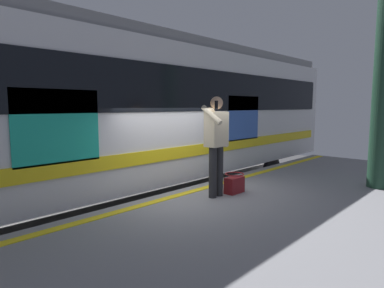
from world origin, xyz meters
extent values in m
plane|color=#3D3D3F|center=(0.00, 0.00, 0.00)|extent=(23.53, 23.53, 0.00)
cube|color=gray|center=(0.00, 2.30, 0.47)|extent=(12.41, 4.60, 0.94)
cube|color=yellow|center=(0.00, 0.30, 0.94)|extent=(12.17, 0.16, 0.01)
cube|color=slate|center=(0.00, -1.13, 0.08)|extent=(16.14, 0.08, 0.16)
cube|color=slate|center=(0.00, -2.56, 0.08)|extent=(16.14, 0.08, 0.16)
cube|color=silver|center=(-0.20, -1.84, 2.38)|extent=(13.59, 3.06, 2.85)
cube|color=gray|center=(-0.20, -1.84, 3.92)|extent=(13.31, 2.81, 0.24)
cube|color=black|center=(-0.20, -0.30, 2.88)|extent=(12.91, 0.03, 0.90)
cube|color=yellow|center=(-0.20, -0.30, 1.59)|extent=(12.91, 0.03, 0.24)
cube|color=#3359B2|center=(-2.58, -0.29, 2.23)|extent=(1.31, 0.02, 1.10)
cube|color=#19A58C|center=(2.18, -0.29, 2.23)|extent=(1.31, 0.02, 1.10)
cylinder|color=black|center=(-4.61, -0.62, 0.58)|extent=(0.84, 0.12, 0.84)
cylinder|color=black|center=(-4.61, -3.07, 0.58)|extent=(0.84, 0.12, 0.84)
cylinder|color=#262628|center=(-0.19, 0.83, 1.39)|extent=(0.14, 0.14, 0.90)
cylinder|color=#262628|center=(-0.01, 0.83, 1.39)|extent=(0.14, 0.14, 0.90)
cube|color=beige|center=(-0.10, 0.83, 2.14)|extent=(0.40, 0.24, 0.60)
sphere|color=beige|center=(-0.10, 0.67, 2.42)|extent=(0.20, 0.20, 0.20)
sphere|color=tan|center=(-0.10, 0.83, 2.59)|extent=(0.22, 0.22, 0.22)
cylinder|color=beige|center=(-0.35, 0.83, 2.08)|extent=(0.09, 0.09, 0.54)
cylinder|color=beige|center=(0.13, 0.91, 2.39)|extent=(0.09, 0.42, 0.33)
cube|color=black|center=(0.13, 1.01, 2.55)|extent=(0.07, 0.02, 0.15)
cube|color=maroon|center=(-0.53, 0.93, 1.09)|extent=(0.39, 0.20, 0.29)
torus|color=maroon|center=(-0.53, 0.93, 1.29)|extent=(0.35, 0.35, 0.02)
camera|label=1|loc=(4.31, 4.41, 2.54)|focal=30.63mm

